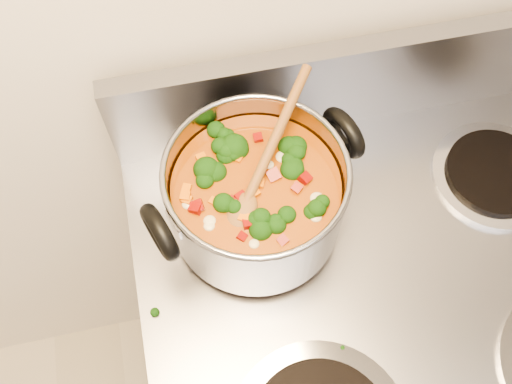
% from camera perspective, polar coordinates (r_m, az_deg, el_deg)
% --- Properties ---
extents(electric_range, '(0.73, 0.66, 1.08)m').
position_cam_1_polar(electric_range, '(1.23, 10.46, -16.39)').
color(electric_range, gray).
rests_on(electric_range, ground).
extents(stockpot, '(0.30, 0.23, 0.14)m').
position_cam_1_polar(stockpot, '(0.74, 0.03, -0.40)').
color(stockpot, gray).
rests_on(stockpot, electric_range).
extents(wooden_spoon, '(0.16, 0.21, 0.08)m').
position_cam_1_polar(wooden_spoon, '(0.71, 0.27, 1.73)').
color(wooden_spoon, brown).
rests_on(wooden_spoon, stockpot).
extents(cooktop_crumbs, '(0.30, 0.28, 0.01)m').
position_cam_1_polar(cooktop_crumbs, '(0.80, -1.20, -4.41)').
color(cooktop_crumbs, black).
rests_on(cooktop_crumbs, electric_range).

